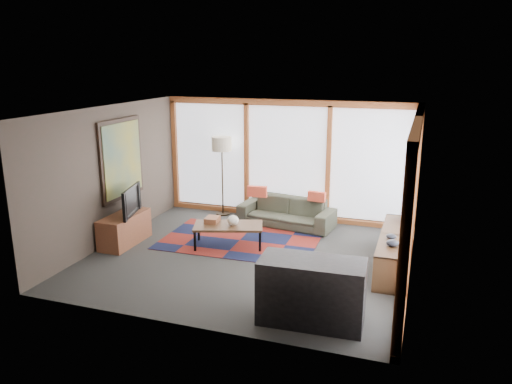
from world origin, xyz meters
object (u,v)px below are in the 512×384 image
(sofa, at_px, (286,212))
(tv_console, at_px, (125,229))
(coffee_table, at_px, (228,236))
(floor_lamp, at_px, (222,176))
(bookshelf, at_px, (392,250))
(bar_counter, at_px, (312,291))
(television, at_px, (127,201))

(sofa, bearing_deg, tv_console, -134.00)
(coffee_table, bearing_deg, sofa, 65.66)
(sofa, height_order, floor_lamp, floor_lamp)
(bookshelf, height_order, bar_counter, bar_counter)
(tv_console, distance_m, television, 0.56)
(bar_counter, bearing_deg, bookshelf, 66.23)
(bar_counter, bearing_deg, television, 153.37)
(coffee_table, height_order, bar_counter, bar_counter)
(coffee_table, relative_size, television, 1.35)
(coffee_table, bearing_deg, bookshelf, 0.89)
(television, height_order, bar_counter, television)
(floor_lamp, relative_size, coffee_table, 1.40)
(bookshelf, bearing_deg, coffee_table, -179.11)
(bookshelf, height_order, television, television)
(coffee_table, xyz_separation_m, television, (-1.84, -0.49, 0.64))
(television, xyz_separation_m, bar_counter, (3.93, -1.75, -0.41))
(coffee_table, relative_size, bar_counter, 0.92)
(sofa, xyz_separation_m, bookshelf, (2.27, -1.50, -0.01))
(floor_lamp, distance_m, coffee_table, 2.13)
(floor_lamp, xyz_separation_m, bar_counter, (2.96, -4.06, -0.45))
(sofa, relative_size, bookshelf, 0.88)
(tv_console, bearing_deg, floor_lamp, 65.82)
(sofa, relative_size, coffee_table, 1.58)
(sofa, bearing_deg, coffee_table, -106.42)
(bookshelf, bearing_deg, sofa, 146.65)
(television, bearing_deg, bar_counter, -128.48)
(sofa, height_order, tv_console, sofa)
(bar_counter, bearing_deg, sofa, 107.58)
(coffee_table, height_order, television, television)
(sofa, distance_m, television, 3.30)
(television, distance_m, bar_counter, 4.32)
(tv_console, bearing_deg, bar_counter, -23.28)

